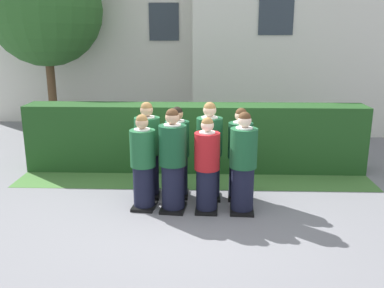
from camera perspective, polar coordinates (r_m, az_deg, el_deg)
name	(u,v)px	position (r m, az deg, el deg)	size (l,w,h in m)	color
ground_plane	(191,210)	(7.03, -0.08, -8.91)	(60.00, 60.00, 0.00)	slate
student_front_row_0	(143,165)	(6.90, -6.62, -2.78)	(0.42, 0.49, 1.59)	black
student_front_row_1	(173,163)	(6.77, -2.62, -2.57)	(0.44, 0.52, 1.69)	black
student_in_red_blazer	(207,168)	(6.74, 2.04, -3.21)	(0.41, 0.46, 1.57)	black
student_front_row_3	(243,165)	(6.75, 6.94, -2.89)	(0.43, 0.53, 1.65)	black
student_rear_row_0	(148,152)	(7.39, -6.01, -1.11)	(0.44, 0.49, 1.69)	black
student_rear_row_1	(177,154)	(7.36, -2.00, -1.41)	(0.42, 0.51, 1.62)	black
student_rear_row_2	(209,153)	(7.27, 2.35, -1.25)	(0.44, 0.49, 1.71)	black
student_rear_row_3	(240,156)	(7.30, 6.50, -1.65)	(0.42, 0.48, 1.61)	black
hedge	(195,137)	(8.84, 0.40, 0.91)	(7.00, 0.70, 1.39)	#214C1E
school_building_main	(117,2)	(15.26, -10.18, 18.42)	(8.38, 3.67, 7.40)	silver
oak_tree_left	(45,9)	(12.85, -19.30, 16.86)	(3.15, 3.15, 5.02)	brown
lawn_strip	(194,181)	(8.28, 0.25, -5.09)	(7.00, 0.90, 0.01)	#477A38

